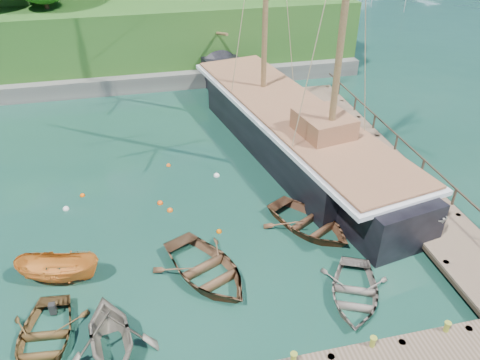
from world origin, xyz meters
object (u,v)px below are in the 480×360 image
object	(u,v)px
rowboat_3	(353,298)
rowboat_4	(309,229)
motorboat_orange	(62,279)
rowboat_1	(113,351)
rowboat_0	(45,345)
cabin_boat_white	(396,220)
rowboat_2	(207,276)
schooner	(291,133)

from	to	relation	value
rowboat_3	rowboat_4	size ratio (longest dim) A/B	0.88
rowboat_3	motorboat_orange	distance (m)	12.69
rowboat_4	motorboat_orange	xyz separation A→B (m)	(-11.83, -0.91, 0.00)
rowboat_1	rowboat_4	xyz separation A→B (m)	(9.60, 5.22, 0.00)
rowboat_0	cabin_boat_white	xyz separation A→B (m)	(16.77, 4.05, 0.00)
cabin_boat_white	rowboat_4	bearing A→B (deg)	158.16
rowboat_2	motorboat_orange	world-z (taller)	motorboat_orange
rowboat_0	motorboat_orange	world-z (taller)	motorboat_orange
rowboat_4	rowboat_3	bearing A→B (deg)	-116.77
rowboat_3	rowboat_4	world-z (taller)	rowboat_4
rowboat_2	schooner	distance (m)	12.52
schooner	cabin_boat_white	bearing A→B (deg)	-81.08
rowboat_3	schooner	xyz separation A→B (m)	(1.40, 12.82, 1.19)
rowboat_3	rowboat_1	bearing A→B (deg)	-152.98
rowboat_4	motorboat_orange	world-z (taller)	motorboat_orange
rowboat_3	motorboat_orange	xyz separation A→B (m)	(-12.08, 3.87, 0.00)
motorboat_orange	schooner	bearing A→B (deg)	-41.27
rowboat_3	motorboat_orange	bearing A→B (deg)	-173.25
rowboat_3	schooner	distance (m)	12.95
cabin_boat_white	rowboat_3	bearing A→B (deg)	-152.49
rowboat_1	rowboat_4	world-z (taller)	rowboat_1
rowboat_2	motorboat_orange	size ratio (longest dim) A/B	1.35
rowboat_1	rowboat_2	world-z (taller)	rowboat_1
motorboat_orange	schooner	xyz separation A→B (m)	(13.48, 8.95, 1.19)
cabin_boat_white	schooner	world-z (taller)	schooner
rowboat_0	cabin_boat_white	world-z (taller)	cabin_boat_white
schooner	rowboat_2	bearing A→B (deg)	-136.16
motorboat_orange	cabin_boat_white	world-z (taller)	cabin_boat_white
rowboat_2	rowboat_4	bearing A→B (deg)	-4.51
rowboat_1	rowboat_3	size ratio (longest dim) A/B	0.94
rowboat_2	rowboat_4	size ratio (longest dim) A/B	1.07
rowboat_1	rowboat_4	distance (m)	10.93
cabin_boat_white	schooner	distance (m)	8.94
rowboat_1	rowboat_3	world-z (taller)	rowboat_1
rowboat_1	schooner	distance (m)	17.43
rowboat_2	schooner	world-z (taller)	schooner
rowboat_1	cabin_boat_white	xyz separation A→B (m)	(14.24, 4.91, 0.00)
rowboat_2	rowboat_4	xyz separation A→B (m)	(5.56, 2.13, 0.00)
motorboat_orange	rowboat_3	bearing A→B (deg)	-92.63
rowboat_1	schooner	world-z (taller)	schooner
rowboat_0	rowboat_3	world-z (taller)	rowboat_0
rowboat_1	rowboat_3	distance (m)	9.86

